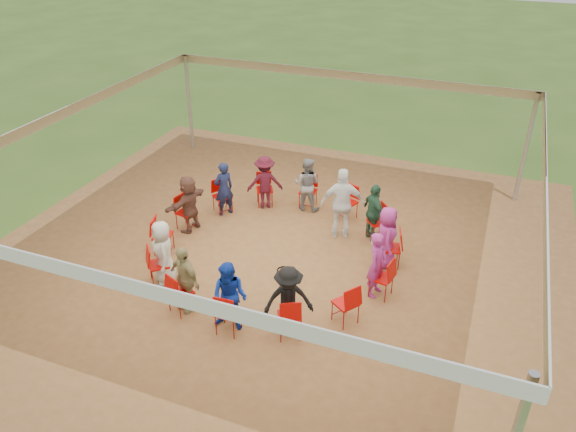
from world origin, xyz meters
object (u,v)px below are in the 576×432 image
(chair_11, at_px, (289,317))
(person_seated_6, at_px, (163,252))
(chair_4, at_px, (265,190))
(chair_0, at_px, (391,248))
(person_seated_2, at_px, (307,184))
(standing_person, at_px, (342,204))
(chair_13, at_px, (381,278))
(person_seated_7, at_px, (185,279))
(person_seated_3, at_px, (265,182))
(chair_10, at_px, (228,313))
(person_seated_9, at_px, (288,301))
(chair_3, at_px, (308,192))
(chair_7, at_px, (163,236))
(chair_8, at_px, (159,265))
(person_seated_10, at_px, (377,265))
(chair_1, at_px, (377,222))
(person_seated_0, at_px, (387,237))
(person_seated_4, at_px, (224,189))
(person_seated_1, at_px, (374,213))
(chair_9, at_px, (181,293))
(cable_coil, at_px, (284,271))
(chair_12, at_px, (346,303))
(laptop, at_px, (379,239))
(person_seated_8, at_px, (230,297))
(chair_5, at_px, (222,197))
(person_seated_5, at_px, (189,204))
(chair_6, at_px, (186,212))

(chair_11, xyz_separation_m, person_seated_6, (-3.09, 0.64, 0.28))
(chair_4, bearing_deg, chair_0, 128.57)
(person_seated_2, xyz_separation_m, standing_person, (1.25, -0.99, 0.17))
(chair_13, relative_size, person_seated_7, 0.62)
(chair_13, bearing_deg, person_seated_2, 52.51)
(person_seated_3, bearing_deg, chair_10, 76.83)
(chair_0, distance_m, standing_person, 1.64)
(person_seated_9, bearing_deg, chair_3, 76.83)
(chair_7, distance_m, standing_person, 4.25)
(chair_8, relative_size, person_seated_10, 0.62)
(chair_1, xyz_separation_m, person_seated_0, (0.44, -1.05, 0.28))
(person_seated_10, xyz_separation_m, standing_person, (-1.31, 1.91, 0.17))
(chair_4, distance_m, chair_13, 4.67)
(chair_0, xyz_separation_m, chair_4, (-3.73, 1.57, 0.00))
(chair_0, xyz_separation_m, person_seated_4, (-4.50, 0.74, 0.28))
(person_seated_1, bearing_deg, person_seated_3, 38.57)
(person_seated_10, bearing_deg, standing_person, 44.46)
(chair_9, distance_m, person_seated_10, 3.97)
(chair_11, relative_size, person_seated_9, 0.62)
(person_seated_7, height_order, cable_coil, person_seated_7)
(chair_8, bearing_deg, person_seated_3, 127.49)
(chair_1, relative_size, chair_8, 1.00)
(chair_7, height_order, chair_12, same)
(chair_7, relative_size, chair_11, 1.00)
(person_seated_1, relative_size, person_seated_3, 1.00)
(person_seated_4, height_order, person_seated_7, same)
(chair_12, xyz_separation_m, laptop, (0.12, 2.14, 0.23))
(chair_10, height_order, person_seated_8, person_seated_8)
(chair_5, relative_size, person_seated_1, 0.62)
(person_seated_4, height_order, person_seated_6, same)
(chair_9, xyz_separation_m, person_seated_2, (0.88, 4.86, 0.28))
(person_seated_1, xyz_separation_m, person_seated_9, (-0.67, -3.81, 0.00))
(chair_7, bearing_deg, chair_3, 128.57)
(person_seated_10, bearing_deg, person_seated_3, 64.29)
(chair_7, distance_m, person_seated_2, 3.97)
(chair_10, bearing_deg, person_seated_3, 102.55)
(person_seated_2, distance_m, person_seated_7, 4.82)
(laptop, bearing_deg, person_seated_2, 36.09)
(person_seated_2, bearing_deg, chair_4, 6.93)
(person_seated_7, bearing_deg, person_seated_0, 64.29)
(laptop, bearing_deg, person_seated_5, 76.69)
(chair_5, distance_m, person_seated_3, 1.17)
(person_seated_3, relative_size, person_seated_9, 1.00)
(chair_5, xyz_separation_m, chair_6, (-0.45, -1.06, 0.00))
(chair_12, bearing_deg, person_seated_5, 102.55)
(chair_7, xyz_separation_m, chair_8, (0.55, -1.01, 0.00))
(chair_11, height_order, standing_person, standing_person)
(chair_8, relative_size, laptop, 2.54)
(chair_13, bearing_deg, chair_9, 128.57)
(laptop, bearing_deg, person_seated_10, 175.77)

